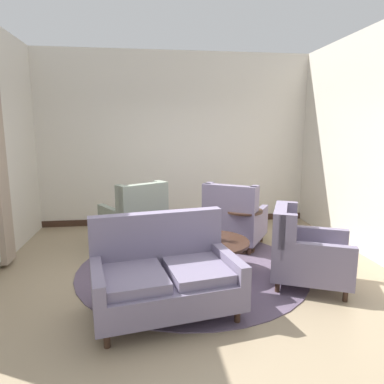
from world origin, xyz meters
TOP-DOWN VIEW (x-y plane):
  - ground at (0.00, 0.00)m, footprint 7.50×7.50m
  - wall_back at (0.00, 2.68)m, footprint 5.46×0.08m
  - wall_right at (2.65, 0.80)m, footprint 0.08×3.75m
  - baseboard_back at (0.00, 2.62)m, footprint 5.30×0.03m
  - area_rug at (0.00, 0.30)m, footprint 3.08×3.08m
  - coffee_table at (0.24, 0.11)m, footprint 0.96×0.96m
  - porcelain_vase at (0.24, 0.15)m, footprint 0.17×0.17m
  - settee at (-0.43, -0.79)m, footprint 1.58×1.13m
  - armchair_beside_settee at (0.78, 1.07)m, footprint 1.17×1.19m
  - armchair_far_left at (1.27, -0.38)m, footprint 1.12×1.06m
  - armchair_near_sideboard at (-0.78, 1.19)m, footprint 1.12×1.17m
  - side_table at (0.87, 0.86)m, footprint 0.57×0.57m

SIDE VIEW (x-z plane):
  - ground at x=0.00m, z-range 0.00..0.00m
  - area_rug at x=0.00m, z-range 0.00..0.01m
  - baseboard_back at x=0.00m, z-range 0.00..0.12m
  - coffee_table at x=0.24m, z-range 0.15..0.59m
  - settee at x=-0.43m, z-range -0.10..0.89m
  - side_table at x=0.87m, z-range 0.07..0.73m
  - armchair_far_left at x=1.27m, z-range -0.07..0.89m
  - armchair_beside_settee at x=0.78m, z-range -0.09..0.95m
  - armchair_near_sideboard at x=-0.78m, z-range -0.09..0.99m
  - porcelain_vase at x=0.24m, z-range 0.41..0.75m
  - wall_back at x=0.00m, z-range 0.00..3.31m
  - wall_right at x=2.65m, z-range 0.00..3.31m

